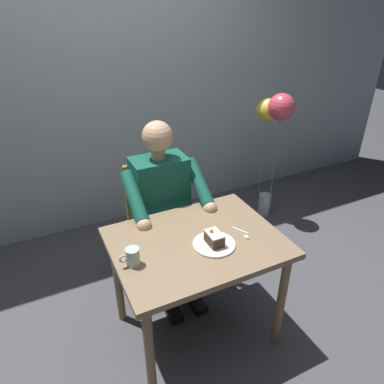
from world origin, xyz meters
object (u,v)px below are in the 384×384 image
at_px(cake_slice, 214,238).
at_px(dessert_spoon, 243,234).
at_px(dining_table, 197,254).
at_px(balloon_display, 274,123).
at_px(coffee_cup, 132,257).
at_px(seated_person, 165,211).
at_px(chair, 157,218).

bearing_deg(cake_slice, dessert_spoon, -176.96).
xyz_separation_m(dining_table, balloon_display, (-1.22, -0.94, 0.32)).
xyz_separation_m(coffee_cup, balloon_display, (-1.60, -0.98, 0.17)).
distance_m(dining_table, cake_slice, 0.18).
xyz_separation_m(dessert_spoon, balloon_display, (-0.96, -1.01, 0.22)).
distance_m(seated_person, cake_slice, 0.57).
distance_m(dessert_spoon, balloon_display, 1.41).
distance_m(seated_person, dessert_spoon, 0.61).
height_order(dining_table, dessert_spoon, dessert_spoon).
bearing_deg(seated_person, dining_table, 90.00).
relative_size(dining_table, seated_person, 0.75).
bearing_deg(dessert_spoon, cake_slice, 3.04).
distance_m(cake_slice, coffee_cup, 0.45).
bearing_deg(seated_person, chair, -90.00).
xyz_separation_m(seated_person, cake_slice, (-0.07, 0.56, 0.12)).
bearing_deg(coffee_cup, seated_person, -126.20).
distance_m(chair, balloon_display, 1.34).
height_order(dining_table, cake_slice, cake_slice).
bearing_deg(seated_person, cake_slice, 96.70).
bearing_deg(coffee_cup, dessert_spoon, 177.50).
distance_m(coffee_cup, balloon_display, 1.89).
distance_m(cake_slice, dessert_spoon, 0.20).
distance_m(dining_table, coffee_cup, 0.41).
xyz_separation_m(seated_person, balloon_display, (-1.22, -0.47, 0.30)).
height_order(chair, balloon_display, balloon_display).
height_order(seated_person, dessert_spoon, seated_person).
bearing_deg(cake_slice, seated_person, -83.30).
distance_m(dining_table, balloon_display, 1.58).
xyz_separation_m(seated_person, dessert_spoon, (-0.26, 0.54, 0.08)).
relative_size(chair, dessert_spoon, 6.35).
relative_size(dining_table, coffee_cup, 8.83).
height_order(seated_person, coffee_cup, seated_person).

